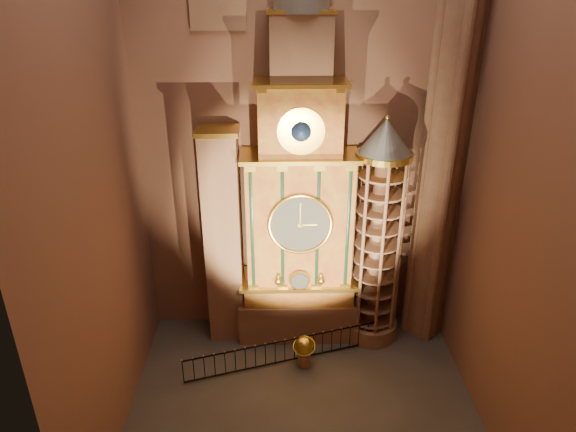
{
  "coord_description": "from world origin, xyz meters",
  "views": [
    {
      "loc": [
        -0.99,
        -15.55,
        15.77
      ],
      "look_at": [
        -0.54,
        3.0,
        7.15
      ],
      "focal_mm": 32.0,
      "sensor_mm": 36.0,
      "label": 1
    }
  ],
  "objects_px": {
    "celestial_globe": "(304,349)",
    "iron_railing": "(285,351)",
    "astronomical_clock": "(299,207)",
    "stair_turret": "(377,237)",
    "portrait_tower": "(223,239)"
  },
  "relations": [
    {
      "from": "stair_turret",
      "to": "celestial_globe",
      "type": "distance_m",
      "value": 5.94
    },
    {
      "from": "astronomical_clock",
      "to": "portrait_tower",
      "type": "height_order",
      "value": "astronomical_clock"
    },
    {
      "from": "astronomical_clock",
      "to": "portrait_tower",
      "type": "xyz_separation_m",
      "value": [
        -3.4,
        0.02,
        -1.53
      ]
    },
    {
      "from": "celestial_globe",
      "to": "stair_turret",
      "type": "bearing_deg",
      "value": 33.39
    },
    {
      "from": "astronomical_clock",
      "to": "stair_turret",
      "type": "bearing_deg",
      "value": -4.3
    },
    {
      "from": "astronomical_clock",
      "to": "stair_turret",
      "type": "distance_m",
      "value": 3.78
    },
    {
      "from": "celestial_globe",
      "to": "iron_railing",
      "type": "xyz_separation_m",
      "value": [
        -0.85,
        0.17,
        -0.23
      ]
    },
    {
      "from": "astronomical_clock",
      "to": "stair_turret",
      "type": "relative_size",
      "value": 1.55
    },
    {
      "from": "celestial_globe",
      "to": "iron_railing",
      "type": "bearing_deg",
      "value": 168.93
    },
    {
      "from": "astronomical_clock",
      "to": "celestial_globe",
      "type": "relative_size",
      "value": 11.4
    },
    {
      "from": "iron_railing",
      "to": "portrait_tower",
      "type": "bearing_deg",
      "value": 139.52
    },
    {
      "from": "stair_turret",
      "to": "astronomical_clock",
      "type": "bearing_deg",
      "value": 175.7
    },
    {
      "from": "portrait_tower",
      "to": "celestial_globe",
      "type": "distance_m",
      "value": 6.09
    },
    {
      "from": "portrait_tower",
      "to": "stair_turret",
      "type": "distance_m",
      "value": 6.91
    },
    {
      "from": "celestial_globe",
      "to": "iron_railing",
      "type": "distance_m",
      "value": 0.9
    }
  ]
}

